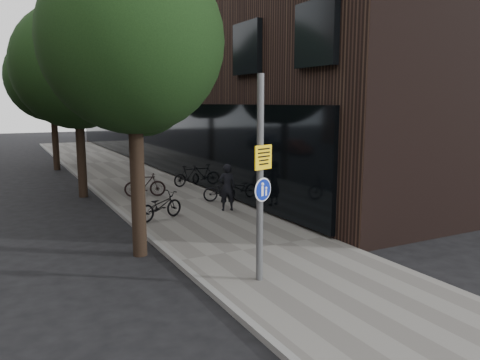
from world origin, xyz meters
TOP-DOWN VIEW (x-y plane):
  - ground at (0.00, 0.00)m, footprint 120.00×120.00m
  - sidewalk at (0.25, 10.00)m, footprint 4.50×60.00m
  - curb_edge at (-2.00, 10.00)m, footprint 0.15×60.00m
  - building_right_dark_brick at (8.50, 22.00)m, footprint 12.00×40.00m
  - street_tree_near at (-2.53, 4.64)m, footprint 4.40×4.40m
  - street_tree_mid at (-2.53, 13.14)m, footprint 5.00×5.00m
  - street_tree_far at (-2.53, 22.14)m, footprint 5.00×5.00m
  - signpost at (-0.88, 1.37)m, footprint 0.48×0.19m
  - pedestrian at (1.37, 7.55)m, footprint 0.68×0.53m
  - parked_bike_facade_near at (2.00, 9.07)m, footprint 1.74×0.91m
  - parked_bike_facade_far at (2.00, 12.74)m, footprint 1.63×0.72m
  - parked_bike_curb_near at (-1.10, 7.42)m, footprint 1.80×1.16m
  - parked_bike_curb_far at (-0.48, 11.28)m, footprint 1.70×0.90m

SIDE VIEW (x-z plane):
  - ground at x=0.00m, z-range 0.00..0.00m
  - sidewalk at x=0.25m, z-range 0.00..0.12m
  - curb_edge at x=-2.00m, z-range 0.00..0.13m
  - parked_bike_facade_near at x=2.00m, z-range 0.12..0.99m
  - parked_bike_curb_near at x=-1.10m, z-range 0.12..1.01m
  - parked_bike_facade_far at x=2.00m, z-range 0.12..1.07m
  - parked_bike_curb_far at x=-0.48m, z-range 0.12..1.10m
  - pedestrian at x=1.37m, z-range 0.12..1.77m
  - signpost at x=-0.88m, z-range 0.14..4.47m
  - street_tree_near at x=-2.53m, z-range 1.36..8.86m
  - street_tree_mid at x=-2.53m, z-range 1.21..9.01m
  - street_tree_far at x=-2.53m, z-range 1.21..9.01m
  - building_right_dark_brick at x=8.50m, z-range 0.00..18.00m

